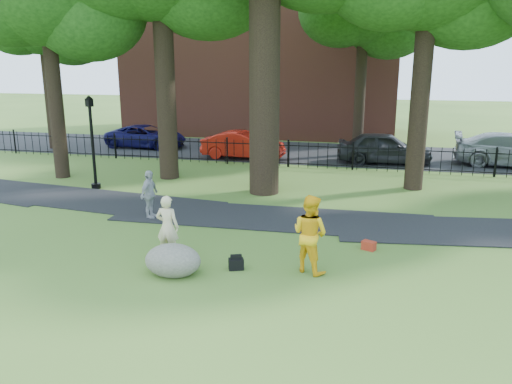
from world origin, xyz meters
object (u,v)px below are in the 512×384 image
(man, at_px, (310,234))
(woman, at_px, (168,227))
(lamppost, at_px, (93,144))
(red_sedan, at_px, (243,145))
(boulder, at_px, (173,258))

(man, bearing_deg, woman, 27.94)
(lamppost, distance_m, red_sedan, 8.53)
(woman, xyz_separation_m, man, (3.55, 0.00, 0.12))
(man, bearing_deg, red_sedan, -40.59)
(woman, height_order, red_sedan, woman)
(man, bearing_deg, boulder, 44.85)
(man, relative_size, lamppost, 0.51)
(lamppost, bearing_deg, boulder, -27.97)
(boulder, relative_size, lamppost, 0.37)
(boulder, distance_m, red_sedan, 14.58)
(boulder, bearing_deg, lamppost, 131.93)
(woman, height_order, man, man)
(man, relative_size, red_sedan, 0.44)
(boulder, xyz_separation_m, red_sedan, (-2.28, 14.40, 0.30))
(lamppost, bearing_deg, red_sedan, 82.71)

